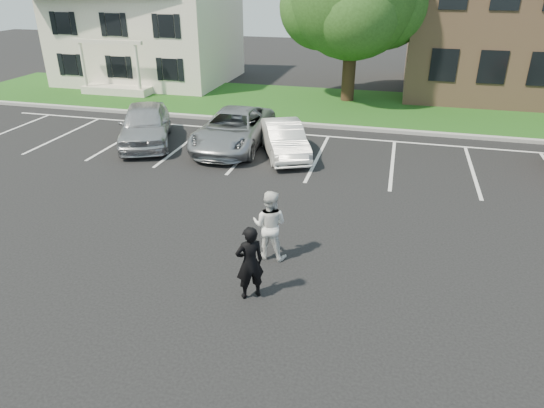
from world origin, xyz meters
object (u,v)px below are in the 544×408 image
object	(u,v)px
car_white_sedan	(284,139)
man_black_suit	(250,263)
car_silver_minivan	(233,129)
man_white_shirt	(270,225)
house	(147,18)
car_silver_west	(145,124)

from	to	relation	value
car_white_sedan	man_black_suit	bearing A→B (deg)	-105.57
car_silver_minivan	car_white_sedan	xyz separation A→B (m)	(2.20, -0.50, -0.09)
man_black_suit	car_white_sedan	xyz separation A→B (m)	(-1.38, 9.02, -0.21)
man_white_shirt	car_silver_minivan	xyz separation A→B (m)	(-3.57, 7.83, -0.15)
house	car_white_sedan	xyz separation A→B (m)	(11.68, -12.06, -3.18)
car_silver_west	car_silver_minivan	xyz separation A→B (m)	(3.65, 0.48, -0.07)
man_black_suit	car_silver_minivan	size ratio (longest dim) A/B	0.32
car_white_sedan	car_silver_west	bearing A→B (deg)	155.53
man_black_suit	car_white_sedan	bearing A→B (deg)	-117.14
house	car_white_sedan	bearing A→B (deg)	-45.94
house	car_silver_west	distance (m)	13.72
man_black_suit	car_silver_minivan	xyz separation A→B (m)	(-3.58, 9.52, -0.12)
man_black_suit	car_white_sedan	world-z (taller)	man_black_suit
man_black_suit	car_silver_west	bearing A→B (deg)	-87.20
man_white_shirt	man_black_suit	bearing A→B (deg)	92.44
house	car_silver_west	xyz separation A→B (m)	(5.83, -12.05, -3.02)
man_white_shirt	house	bearing A→B (deg)	-53.96
car_silver_west	car_white_sedan	world-z (taller)	car_silver_west
man_black_suit	car_silver_minivan	distance (m)	10.18
car_silver_minivan	car_silver_west	bearing A→B (deg)	-173.64
man_white_shirt	car_white_sedan	xyz separation A→B (m)	(-1.37, 7.33, -0.24)
house	car_silver_minivan	world-z (taller)	house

